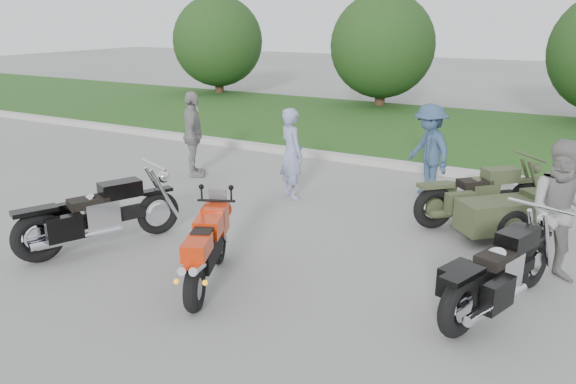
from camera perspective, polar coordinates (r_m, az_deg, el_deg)
The scene contains 13 objects.
ground at distance 7.52m, azimuth -5.54°, elevation -7.81°, with size 80.00×80.00×0.00m, color gray.
curb at distance 12.60m, azimuth 10.14°, elevation 2.86°, with size 60.00×0.30×0.15m, color #B1AEA7.
grass_strip at distance 16.49m, azimuth 15.00°, elevation 5.97°, with size 60.00×8.00×0.14m, color #2D5E20.
tree_far_left at distance 23.62m, azimuth -7.15°, elevation 14.95°, with size 3.60×3.60×4.00m.
tree_mid_left at distance 20.30m, azimuth 9.56°, elevation 14.44°, with size 3.60×3.60×4.00m.
sportbike_red at distance 6.91m, azimuth -8.31°, elevation -5.66°, with size 0.88×1.73×0.87m.
cruiser_left at distance 8.40m, azimuth -19.09°, elevation -2.47°, with size 1.13×2.27×0.93m.
cruiser_right at distance 6.69m, azimuth 20.48°, elevation -7.95°, with size 0.88×2.25×0.89m.
cruiser_sidecar at distance 9.07m, azimuth 19.94°, elevation -1.46°, with size 1.98×2.08×0.90m.
person_stripe at distance 10.12m, azimuth 0.36°, elevation 3.92°, with size 0.60×0.40×1.65m, color #828BB0.
person_grey at distance 7.66m, azimuth 26.04°, elevation -1.87°, with size 0.87×0.68×1.80m, color gray.
person_denim at distance 10.61m, azimuth 14.13°, elevation 4.15°, with size 1.10×0.63×1.70m, color #314A67.
person_back at distance 11.68m, azimuth -9.62°, elevation 5.78°, with size 1.03×0.43×1.76m, color gray.
Camera 1 is at (3.94, -5.55, 3.21)m, focal length 35.00 mm.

